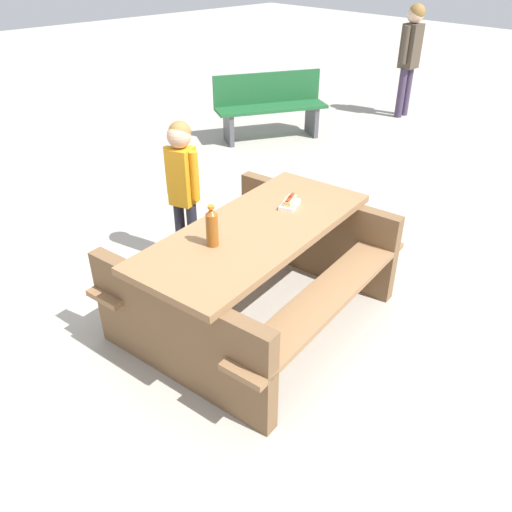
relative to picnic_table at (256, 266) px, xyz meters
name	(u,v)px	position (x,y,z in m)	size (l,w,h in m)	color
ground_plane	(256,316)	(0.00, 0.00, -0.44)	(30.00, 30.00, 0.00)	#ADA599
picnic_table	(256,266)	(0.00, 0.00, 0.00)	(2.01, 1.69, 0.75)	olive
soda_bottle	(212,227)	(-0.35, 0.02, 0.43)	(0.08, 0.08, 0.27)	brown
hotdog_tray	(290,203)	(0.38, 0.06, 0.34)	(0.21, 0.18, 0.08)	white
child_in_coat	(182,177)	(0.11, 0.96, 0.33)	(0.23, 0.29, 1.22)	#262633
park_bench_near	(270,105)	(2.88, 2.78, 0.00)	(1.52, 1.01, 0.85)	#1E592D
bystander_adult	(411,47)	(5.08, 2.10, 0.57)	(0.39, 0.25, 1.59)	#3F334C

